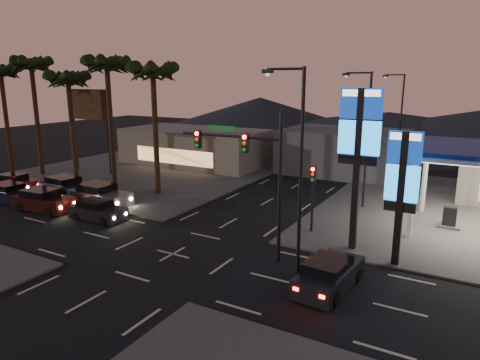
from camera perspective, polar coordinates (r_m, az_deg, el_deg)
The scene contains 26 objects.
ground at distance 24.33m, azimuth -8.96°, elevation -9.73°, with size 140.00×140.00×0.00m, color black.
corner_lot_nw at distance 45.96m, azimuth -12.31°, elevation 1.16°, with size 24.00×24.00×0.12m, color #47443F.
pylon_sign_tall at distance 23.80m, azimuth 15.60°, elevation 5.43°, with size 2.20×0.35×9.00m.
pylon_sign_short at distance 22.65m, azimuth 20.83°, elevation 0.21°, with size 1.60×0.35×7.00m.
traffic_signal_mast at distance 22.41m, azimuth 1.31°, elevation 2.43°, with size 6.10×0.39×8.00m.
pedestal_signal at distance 26.69m, azimuth 9.68°, elevation -1.06°, with size 0.32×0.39×4.30m.
streetlight_near at distance 20.17m, azimuth 7.62°, elevation 2.53°, with size 2.14×0.25×10.00m.
streetlight_mid at distance 32.48m, azimuth 16.30°, elevation 6.15°, with size 2.14×0.25×10.00m.
streetlight_far at distance 46.16m, azimuth 20.41°, elevation 7.80°, with size 2.14×0.25×10.00m.
palm_a at distance 35.50m, azimuth -11.51°, elevation 12.98°, with size 4.41×4.41×10.86m.
palm_b at distance 38.94m, azimuth -17.29°, elevation 13.45°, with size 4.41×4.41×11.46m.
palm_c at distance 42.70m, azimuth -21.91°, elevation 11.57°, with size 4.41×4.41×10.26m.
palm_d at distance 46.68m, azimuth -26.01°, elevation 12.82°, with size 4.41×4.41×11.66m.
palm_e at distance 50.85m, azimuth -29.24°, elevation 11.80°, with size 4.41×4.41×11.06m.
billboard at distance 46.20m, azimuth -19.43°, elevation 8.65°, with size 6.00×0.30×8.50m.
building_far_west at distance 49.00m, azimuth -6.00°, elevation 4.44°, with size 16.00×8.00×4.00m, color #726B5B.
building_far_mid at distance 45.66m, azimuth 13.70°, elevation 3.75°, with size 12.00×9.00×4.40m, color #4C4C51.
hill_left at distance 86.99m, azimuth 2.67°, elevation 8.97°, with size 40.00×40.00×6.00m, color black.
hill_center at distance 79.05m, azimuth 19.18°, elevation 7.11°, with size 60.00×60.00×4.00m, color black.
car_lane_a_front at distance 31.12m, azimuth -18.48°, elevation -3.89°, with size 4.21×1.84×1.36m.
car_lane_a_mid at distance 34.77m, azimuth -24.77°, elevation -2.50°, with size 4.94×2.38×1.57m.
car_lane_a_rear at distance 38.23m, azimuth -28.31°, elevation -1.59°, with size 4.60×1.99×1.49m.
car_lane_b_front at distance 34.49m, azimuth -18.20°, elevation -1.97°, with size 5.20×2.28×1.68m.
car_lane_b_mid at distance 38.19m, azimuth -22.22°, elevation -0.90°, with size 5.10×2.42×1.62m.
car_lane_b_rear at distance 42.27m, azimuth -27.79°, elevation -0.30°, with size 4.44×2.18×1.41m.
suv_station at distance 20.54m, azimuth 11.76°, elevation -12.24°, with size 2.23×4.57×1.47m.
Camera 1 is at (14.13, -17.42, 9.42)m, focal length 32.00 mm.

